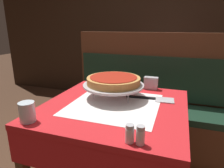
# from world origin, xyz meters

# --- Properties ---
(dining_table_front) EXTENTS (0.83, 0.83, 0.77)m
(dining_table_front) POSITION_xyz_m (0.00, 0.00, 0.65)
(dining_table_front) COLOR red
(dining_table_front) RESTS_ON ground_plane
(dining_table_rear) EXTENTS (0.69, 0.69, 0.77)m
(dining_table_rear) POSITION_xyz_m (0.17, 1.66, 0.66)
(dining_table_rear) COLOR red
(dining_table_rear) RESTS_ON ground_plane
(booth_bench) EXTENTS (1.54, 0.45, 1.16)m
(booth_bench) POSITION_xyz_m (0.06, 0.84, 0.35)
(booth_bench) COLOR brown
(booth_bench) RESTS_ON ground_plane
(back_wall_panel) EXTENTS (6.00, 0.04, 2.40)m
(back_wall_panel) POSITION_xyz_m (0.00, 2.20, 1.20)
(back_wall_panel) COLOR black
(back_wall_panel) RESTS_ON ground_plane
(pizza_pan_stand) EXTENTS (0.39, 0.39, 0.09)m
(pizza_pan_stand) POSITION_xyz_m (-0.04, 0.11, 0.86)
(pizza_pan_stand) COLOR #ADADB2
(pizza_pan_stand) RESTS_ON dining_table_front
(deep_dish_pizza) EXTENTS (0.34, 0.34, 0.05)m
(deep_dish_pizza) POSITION_xyz_m (-0.04, 0.11, 0.89)
(deep_dish_pizza) COLOR #C68E47
(deep_dish_pizza) RESTS_ON pizza_pan_stand
(pizza_server) EXTENTS (0.31, 0.10, 0.01)m
(pizza_server) POSITION_xyz_m (0.20, 0.16, 0.78)
(pizza_server) COLOR #BCBCC1
(pizza_server) RESTS_ON dining_table_front
(water_glass_near) EXTENTS (0.08, 0.08, 0.10)m
(water_glass_near) POSITION_xyz_m (-0.33, -0.35, 0.82)
(water_glass_near) COLOR silver
(water_glass_near) RESTS_ON dining_table_front
(salt_shaker) EXTENTS (0.04, 0.04, 0.08)m
(salt_shaker) POSITION_xyz_m (0.18, -0.37, 0.81)
(salt_shaker) COLOR silver
(salt_shaker) RESTS_ON dining_table_front
(pepper_shaker) EXTENTS (0.04, 0.04, 0.08)m
(pepper_shaker) POSITION_xyz_m (0.23, -0.37, 0.81)
(pepper_shaker) COLOR silver
(pepper_shaker) RESTS_ON dining_table_front
(napkin_holder) EXTENTS (0.10, 0.05, 0.09)m
(napkin_holder) POSITION_xyz_m (0.16, 0.37, 0.82)
(napkin_holder) COLOR #B2B2B7
(napkin_holder) RESTS_ON dining_table_front
(condiment_caddy) EXTENTS (0.12, 0.12, 0.15)m
(condiment_caddy) POSITION_xyz_m (0.23, 1.62, 0.81)
(condiment_caddy) COLOR black
(condiment_caddy) RESTS_ON dining_table_rear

